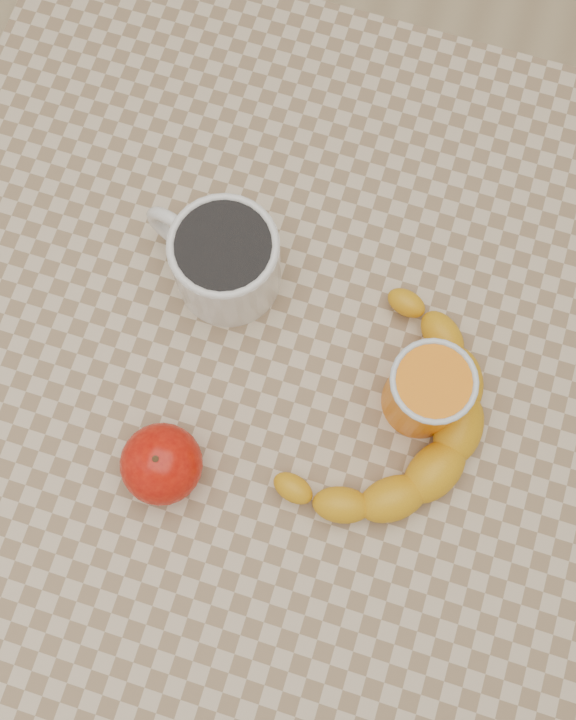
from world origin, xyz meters
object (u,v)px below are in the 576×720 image
(coffee_mug, at_px, (223,259))
(apple, at_px, (162,464))
(banana, at_px, (388,422))
(orange_juice_glass, at_px, (426,391))
(table, at_px, (288,385))

(coffee_mug, bearing_deg, apple, -88.04)
(banana, bearing_deg, coffee_mug, 177.18)
(orange_juice_glass, bearing_deg, banana, -127.22)
(apple, bearing_deg, table, 58.73)
(table, xyz_separation_m, banana, (0.10, -0.03, 0.11))
(orange_juice_glass, xyz_separation_m, banana, (-0.02, -0.03, -0.02))
(orange_juice_glass, relative_size, banana, 0.27)
(coffee_mug, height_order, orange_juice_glass, orange_juice_glass)
(coffee_mug, distance_m, banana, 0.21)
(apple, xyz_separation_m, banana, (0.18, 0.10, -0.01))
(table, relative_size, orange_juice_glass, 9.12)
(table, distance_m, apple, 0.19)
(apple, bearing_deg, coffee_mug, 91.96)
(coffee_mug, bearing_deg, banana, -27.23)
(table, bearing_deg, orange_juice_glass, 1.25)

